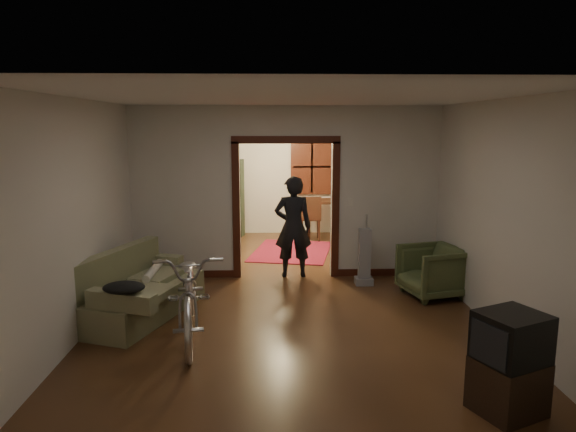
{
  "coord_description": "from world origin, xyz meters",
  "views": [
    {
      "loc": [
        -0.24,
        -7.56,
        2.48
      ],
      "look_at": [
        0.0,
        -0.3,
        1.2
      ],
      "focal_mm": 32.0,
      "sensor_mm": 36.0,
      "label": 1
    }
  ],
  "objects_px": {
    "sofa": "(141,283)",
    "locker": "(223,198)",
    "person": "(293,227)",
    "armchair": "(432,271)",
    "desk": "(331,219)",
    "bicycle": "(190,292)"
  },
  "relations": [
    {
      "from": "sofa",
      "to": "locker",
      "type": "height_order",
      "value": "locker"
    },
    {
      "from": "locker",
      "to": "person",
      "type": "bearing_deg",
      "value": -53.15
    },
    {
      "from": "armchair",
      "to": "desk",
      "type": "distance_m",
      "value": 4.25
    },
    {
      "from": "armchair",
      "to": "person",
      "type": "bearing_deg",
      "value": -133.22
    },
    {
      "from": "sofa",
      "to": "person",
      "type": "xyz_separation_m",
      "value": [
        2.08,
        1.75,
        0.4
      ]
    },
    {
      "from": "locker",
      "to": "desk",
      "type": "bearing_deg",
      "value": 8.91
    },
    {
      "from": "bicycle",
      "to": "locker",
      "type": "xyz_separation_m",
      "value": [
        -0.13,
        5.64,
        0.32
      ]
    },
    {
      "from": "sofa",
      "to": "locker",
      "type": "bearing_deg",
      "value": 102.5
    },
    {
      "from": "bicycle",
      "to": "armchair",
      "type": "distance_m",
      "value": 3.59
    },
    {
      "from": "sofa",
      "to": "desk",
      "type": "height_order",
      "value": "sofa"
    },
    {
      "from": "armchair",
      "to": "locker",
      "type": "xyz_separation_m",
      "value": [
        -3.44,
        4.28,
        0.5
      ]
    },
    {
      "from": "person",
      "to": "desk",
      "type": "height_order",
      "value": "person"
    },
    {
      "from": "armchair",
      "to": "locker",
      "type": "height_order",
      "value": "locker"
    },
    {
      "from": "bicycle",
      "to": "armchair",
      "type": "bearing_deg",
      "value": 14.25
    },
    {
      "from": "locker",
      "to": "desk",
      "type": "height_order",
      "value": "locker"
    },
    {
      "from": "person",
      "to": "desk",
      "type": "distance_m",
      "value": 3.22
    },
    {
      "from": "armchair",
      "to": "bicycle",
      "type": "bearing_deg",
      "value": -82.28
    },
    {
      "from": "armchair",
      "to": "locker",
      "type": "relative_size",
      "value": 0.47
    },
    {
      "from": "desk",
      "to": "armchair",
      "type": "bearing_deg",
      "value": -88.03
    },
    {
      "from": "desk",
      "to": "locker",
      "type": "bearing_deg",
      "value": 164.53
    },
    {
      "from": "desk",
      "to": "bicycle",
      "type": "bearing_deg",
      "value": -124.57
    },
    {
      "from": "person",
      "to": "locker",
      "type": "distance_m",
      "value": 3.5
    }
  ]
}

